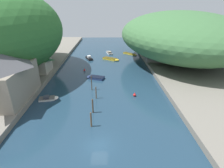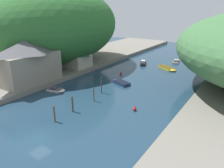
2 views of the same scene
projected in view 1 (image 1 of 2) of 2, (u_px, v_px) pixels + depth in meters
water_surface at (104, 73)px, 52.70m from camera, size 130.00×130.00×0.00m
left_bank at (18, 72)px, 51.97m from camera, size 22.00×120.00×1.11m
right_bank at (188, 71)px, 52.97m from camera, size 22.00×120.00×1.11m
hillside_left at (4, 32)px, 46.82m from camera, size 29.99×41.99×22.21m
hillside_right at (179, 35)px, 61.71m from camera, size 40.50×56.70×16.15m
waterfront_building at (6, 76)px, 34.11m from camera, size 8.08×13.94×9.41m
boathouse_shed at (36, 64)px, 49.61m from camera, size 8.01×6.67×4.70m
right_bank_cottage at (155, 53)px, 60.11m from camera, size 7.07×6.52×4.88m
boat_small_dinghy at (112, 59)px, 65.33m from camera, size 6.62×5.28×0.65m
boat_far_upstream at (49, 98)px, 37.74m from camera, size 4.31×2.59×0.82m
boat_red_skiff at (95, 77)px, 48.51m from camera, size 5.44×3.67×0.66m
boat_far_right_bank at (89, 58)px, 66.47m from camera, size 3.68×5.81×1.41m
boat_open_rowboat at (109, 52)px, 74.56m from camera, size 3.20×6.61×0.99m
boat_white_cruiser at (130, 54)px, 72.70m from camera, size 5.77×5.59×0.48m
mooring_post_nearest at (91, 120)px, 28.74m from camera, size 0.28×0.28×2.80m
mooring_post_second at (93, 106)px, 32.51m from camera, size 0.29×0.29×2.97m
mooring_post_middle at (96, 93)px, 37.63m from camera, size 0.24×0.24×2.82m
mooring_post_fourth at (92, 83)px, 41.30m from camera, size 0.22×0.22×3.66m
channel_buoy_near at (135, 95)px, 38.93m from camera, size 0.65×0.65×0.98m
channel_buoy_far at (84, 70)px, 54.12m from camera, size 0.60×0.60×0.90m
person_on_quay at (21, 95)px, 35.31m from camera, size 0.25×0.40×1.69m
person_by_boathouse at (33, 86)px, 39.38m from camera, size 0.25×0.40×1.69m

